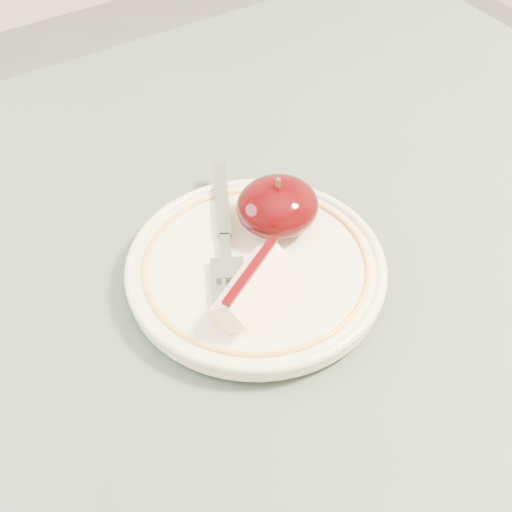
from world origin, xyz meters
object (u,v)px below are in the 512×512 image
table (320,355)px  plate (256,268)px  apple_half (277,206)px  fork (225,236)px

table → plate: 0.12m
table → plate: bearing=134.5°
table → plate: (-0.04, 0.04, 0.10)m
plate → apple_half: size_ratio=3.04×
plate → fork: 0.04m
fork → plate: bearing=-141.4°
table → apple_half: size_ratio=12.75×
table → fork: 0.15m
apple_half → fork: apple_half is taller
table → apple_half: bearing=91.7°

